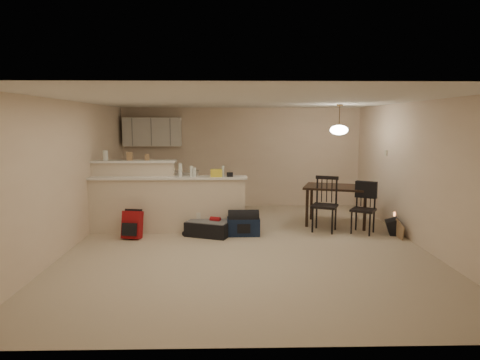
{
  "coord_description": "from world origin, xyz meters",
  "views": [
    {
      "loc": [
        -0.29,
        -7.33,
        2.14
      ],
      "look_at": [
        -0.1,
        0.7,
        1.05
      ],
      "focal_mm": 32.0,
      "sensor_mm": 36.0,
      "label": 1
    }
  ],
  "objects_px": {
    "navy_duffel": "(243,227)",
    "black_daypack": "(394,227)",
    "pendant_lamp": "(339,129)",
    "suitcase": "(209,228)",
    "dining_chair_far": "(363,208)",
    "dining_table": "(337,191)",
    "red_backpack": "(132,225)",
    "dining_chair_near": "(325,204)"
  },
  "relations": [
    {
      "from": "navy_duffel",
      "to": "black_daypack",
      "type": "xyz_separation_m",
      "value": [
        2.89,
        0.0,
        -0.02
      ]
    },
    {
      "from": "black_daypack",
      "to": "suitcase",
      "type": "bearing_deg",
      "value": 104.44
    },
    {
      "from": "dining_table",
      "to": "dining_chair_far",
      "type": "bearing_deg",
      "value": -45.69
    },
    {
      "from": "suitcase",
      "to": "black_daypack",
      "type": "bearing_deg",
      "value": 20.86
    },
    {
      "from": "red_backpack",
      "to": "navy_duffel",
      "type": "bearing_deg",
      "value": 14.6
    },
    {
      "from": "dining_table",
      "to": "black_daypack",
      "type": "xyz_separation_m",
      "value": [
        0.91,
        -0.78,
        -0.58
      ]
    },
    {
      "from": "dining_chair_near",
      "to": "black_daypack",
      "type": "height_order",
      "value": "dining_chair_near"
    },
    {
      "from": "dining_table",
      "to": "black_daypack",
      "type": "relative_size",
      "value": 4.64
    },
    {
      "from": "dining_chair_near",
      "to": "black_daypack",
      "type": "xyz_separation_m",
      "value": [
        1.29,
        -0.26,
        -0.39
      ]
    },
    {
      "from": "dining_chair_far",
      "to": "suitcase",
      "type": "height_order",
      "value": "dining_chair_far"
    },
    {
      "from": "dining_chair_near",
      "to": "red_backpack",
      "type": "bearing_deg",
      "value": -149.82
    },
    {
      "from": "dining_chair_far",
      "to": "black_daypack",
      "type": "distance_m",
      "value": 0.67
    },
    {
      "from": "pendant_lamp",
      "to": "suitcase",
      "type": "relative_size",
      "value": 0.77
    },
    {
      "from": "dining_chair_near",
      "to": "suitcase",
      "type": "height_order",
      "value": "dining_chair_near"
    },
    {
      "from": "red_backpack",
      "to": "suitcase",
      "type": "bearing_deg",
      "value": 16.73
    },
    {
      "from": "dining_chair_near",
      "to": "dining_chair_far",
      "type": "relative_size",
      "value": 1.11
    },
    {
      "from": "pendant_lamp",
      "to": "black_daypack",
      "type": "bearing_deg",
      "value": -40.72
    },
    {
      "from": "suitcase",
      "to": "red_backpack",
      "type": "xyz_separation_m",
      "value": [
        -1.41,
        -0.17,
        0.12
      ]
    },
    {
      "from": "navy_duffel",
      "to": "black_daypack",
      "type": "bearing_deg",
      "value": -0.69
    },
    {
      "from": "black_daypack",
      "to": "dining_chair_near",
      "type": "bearing_deg",
      "value": 93.18
    },
    {
      "from": "suitcase",
      "to": "navy_duffel",
      "type": "height_order",
      "value": "navy_duffel"
    },
    {
      "from": "dining_table",
      "to": "navy_duffel",
      "type": "height_order",
      "value": "dining_table"
    },
    {
      "from": "dining_chair_near",
      "to": "dining_chair_far",
      "type": "height_order",
      "value": "dining_chair_near"
    },
    {
      "from": "dining_chair_near",
      "to": "navy_duffel",
      "type": "bearing_deg",
      "value": -147.32
    },
    {
      "from": "dining_table",
      "to": "suitcase",
      "type": "height_order",
      "value": "dining_table"
    },
    {
      "from": "black_daypack",
      "to": "pendant_lamp",
      "type": "bearing_deg",
      "value": 63.72
    },
    {
      "from": "dining_chair_far",
      "to": "navy_duffel",
      "type": "distance_m",
      "value": 2.34
    },
    {
      "from": "pendant_lamp",
      "to": "suitcase",
      "type": "height_order",
      "value": "pendant_lamp"
    },
    {
      "from": "pendant_lamp",
      "to": "black_daypack",
      "type": "xyz_separation_m",
      "value": [
        0.91,
        -0.78,
        -1.85
      ]
    },
    {
      "from": "pendant_lamp",
      "to": "navy_duffel",
      "type": "xyz_separation_m",
      "value": [
        -1.98,
        -0.78,
        -1.82
      ]
    },
    {
      "from": "dining_chair_far",
      "to": "red_backpack",
      "type": "height_order",
      "value": "dining_chair_far"
    },
    {
      "from": "pendant_lamp",
      "to": "suitcase",
      "type": "xyz_separation_m",
      "value": [
        -2.63,
        -0.78,
        -1.85
      ]
    },
    {
      "from": "dining_table",
      "to": "pendant_lamp",
      "type": "bearing_deg",
      "value": -26.88
    },
    {
      "from": "dining_chair_far",
      "to": "navy_duffel",
      "type": "relative_size",
      "value": 1.59
    },
    {
      "from": "dining_chair_far",
      "to": "suitcase",
      "type": "xyz_separation_m",
      "value": [
        -2.97,
        -0.09,
        -0.35
      ]
    },
    {
      "from": "navy_duffel",
      "to": "black_daypack",
      "type": "height_order",
      "value": "navy_duffel"
    },
    {
      "from": "dining_chair_near",
      "to": "suitcase",
      "type": "relative_size",
      "value": 1.34
    },
    {
      "from": "dining_table",
      "to": "red_backpack",
      "type": "bearing_deg",
      "value": -148.62
    },
    {
      "from": "dining_table",
      "to": "suitcase",
      "type": "bearing_deg",
      "value": -145.26
    },
    {
      "from": "dining_table",
      "to": "dining_chair_far",
      "type": "xyz_separation_m",
      "value": [
        0.34,
        -0.69,
        -0.23
      ]
    },
    {
      "from": "pendant_lamp",
      "to": "dining_chair_far",
      "type": "bearing_deg",
      "value": -63.81
    },
    {
      "from": "dining_table",
      "to": "black_daypack",
      "type": "distance_m",
      "value": 1.33
    }
  ]
}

